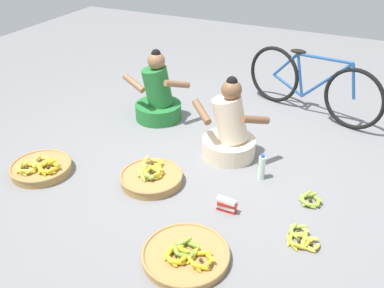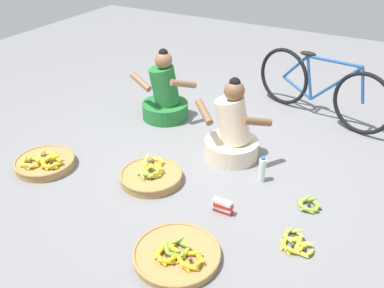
% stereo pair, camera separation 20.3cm
% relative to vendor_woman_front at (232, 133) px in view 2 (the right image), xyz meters
% --- Properties ---
extents(ground_plane, '(10.00, 10.00, 0.00)m').
position_rel_vendor_woman_front_xyz_m(ground_plane, '(-0.16, -0.30, -0.26)').
color(ground_plane, slate).
extents(vendor_woman_front, '(0.76, 0.52, 0.82)m').
position_rel_vendor_woman_front_xyz_m(vendor_woman_front, '(0.00, 0.00, 0.00)').
color(vendor_woman_front, beige).
rests_on(vendor_woman_front, ground).
extents(vendor_woman_behind, '(0.70, 0.54, 0.81)m').
position_rel_vendor_woman_front_xyz_m(vendor_woman_behind, '(-1.01, 0.41, -0.00)').
color(vendor_woman_behind, '#237233').
rests_on(vendor_woman_behind, ground).
extents(bicycle_leaning, '(1.62, 0.60, 0.73)m').
position_rel_vendor_woman_front_xyz_m(bicycle_leaning, '(0.50, 1.27, 0.09)').
color(bicycle_leaning, black).
rests_on(bicycle_leaning, ground).
extents(banana_basket_front_left, '(0.56, 0.56, 0.16)m').
position_rel_vendor_woman_front_xyz_m(banana_basket_front_left, '(-0.46, -0.72, -0.21)').
color(banana_basket_front_left, '#A87F47').
rests_on(banana_basket_front_left, ground).
extents(banana_basket_mid_right, '(0.56, 0.56, 0.16)m').
position_rel_vendor_woman_front_xyz_m(banana_basket_mid_right, '(-1.45, -1.02, -0.21)').
color(banana_basket_mid_right, '#A87F47').
rests_on(banana_basket_mid_right, ground).
extents(banana_basket_back_left, '(0.63, 0.63, 0.13)m').
position_rel_vendor_woman_front_xyz_m(banana_basket_back_left, '(0.23, -1.43, -0.23)').
color(banana_basket_back_left, '#A87F47').
rests_on(banana_basket_back_left, ground).
extents(loose_bananas_back_center, '(0.22, 0.21, 0.09)m').
position_rel_vendor_woman_front_xyz_m(loose_bananas_back_center, '(0.89, -0.42, -0.24)').
color(loose_bananas_back_center, '#8CAD38').
rests_on(loose_bananas_back_center, ground).
extents(loose_bananas_near_vendor, '(0.27, 0.30, 0.08)m').
position_rel_vendor_woman_front_xyz_m(loose_bananas_near_vendor, '(0.92, -0.89, -0.24)').
color(loose_bananas_near_vendor, yellow).
rests_on(loose_bananas_near_vendor, ground).
extents(water_bottle, '(0.06, 0.06, 0.25)m').
position_rel_vendor_woman_front_xyz_m(water_bottle, '(0.41, -0.25, -0.15)').
color(water_bottle, silver).
rests_on(water_bottle, ground).
extents(packet_carton_stack, '(0.17, 0.07, 0.12)m').
position_rel_vendor_woman_front_xyz_m(packet_carton_stack, '(0.29, -0.81, -0.20)').
color(packet_carton_stack, red).
rests_on(packet_carton_stack, ground).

